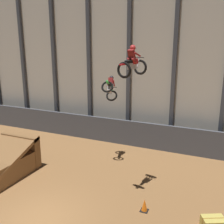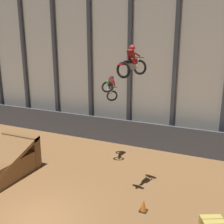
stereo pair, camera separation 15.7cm
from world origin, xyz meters
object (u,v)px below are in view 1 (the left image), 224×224
object	(u,v)px
rider_bike_right_air	(132,64)
traffic_cone_near_ramp	(144,205)
hay_bale_trackside	(213,224)
rider_bike_left_air	(110,88)
dirt_ramp	(3,163)

from	to	relation	value
rider_bike_right_air	traffic_cone_near_ramp	world-z (taller)	rider_bike_right_air
hay_bale_trackside	rider_bike_left_air	bearing A→B (deg)	145.77
rider_bike_left_air	hay_bale_trackside	xyz separation A→B (m)	(6.68, -4.54, -4.51)
dirt_ramp	traffic_cone_near_ramp	xyz separation A→B (m)	(8.53, 0.02, -0.44)
dirt_ramp	rider_bike_right_air	distance (m)	9.47
traffic_cone_near_ramp	hay_bale_trackside	distance (m)	2.95
rider_bike_left_air	hay_bale_trackside	size ratio (longest dim) A/B	1.66
rider_bike_left_air	dirt_ramp	bearing A→B (deg)	-148.05
rider_bike_left_air	traffic_cone_near_ramp	distance (m)	7.35
dirt_ramp	hay_bale_trackside	xyz separation A→B (m)	(11.48, -0.07, -0.44)
rider_bike_left_air	hay_bale_trackside	world-z (taller)	rider_bike_left_air
rider_bike_right_air	hay_bale_trackside	world-z (taller)	rider_bike_right_air
rider_bike_left_air	rider_bike_right_air	bearing A→B (deg)	-61.85
dirt_ramp	traffic_cone_near_ramp	bearing A→B (deg)	0.16
dirt_ramp	traffic_cone_near_ramp	distance (m)	8.54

